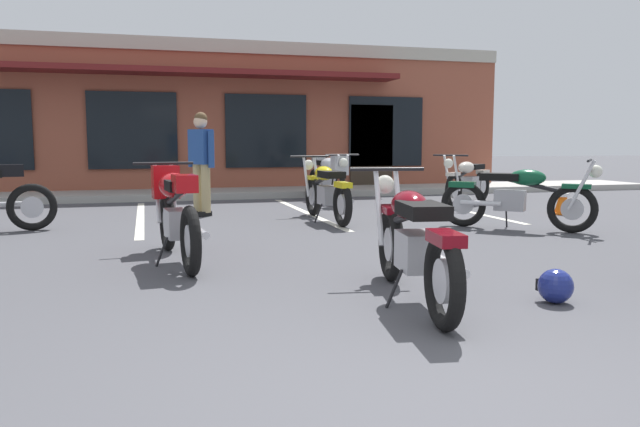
{
  "coord_description": "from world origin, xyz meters",
  "views": [
    {
      "loc": [
        -1.26,
        -2.25,
        1.2
      ],
      "look_at": [
        0.26,
        3.2,
        0.55
      ],
      "focal_mm": 35.1,
      "sensor_mm": 36.0,
      "label": 1
    }
  ],
  "objects": [
    {
      "name": "ground_plane",
      "position": [
        0.0,
        3.75,
        0.0
      ],
      "size": [
        80.0,
        80.0,
        0.0
      ],
      "primitive_type": "plane",
      "color": "#47474C"
    },
    {
      "name": "sidewalk_kerb",
      "position": [
        0.0,
        11.62,
        0.07
      ],
      "size": [
        22.0,
        1.8,
        0.14
      ],
      "primitive_type": "cube",
      "color": "#A8A59E",
      "rests_on": "ground_plane"
    },
    {
      "name": "brick_storefront_building",
      "position": [
        0.0,
        15.2,
        1.76
      ],
      "size": [
        15.01,
        6.63,
        3.52
      ],
      "color": "brown",
      "rests_on": "ground_plane"
    },
    {
      "name": "painted_stall_lines",
      "position": [
        0.0,
        8.02,
        0.0
      ],
      "size": [
        8.28,
        4.8,
        0.01
      ],
      "color": "silver",
      "rests_on": "ground_plane"
    },
    {
      "name": "motorcycle_foreground_classic",
      "position": [
        0.66,
        2.02,
        0.46
      ],
      "size": [
        0.73,
        2.1,
        0.98
      ],
      "color": "black",
      "rests_on": "ground_plane"
    },
    {
      "name": "motorcycle_black_cruiser",
      "position": [
        3.62,
        5.2,
        0.46
      ],
      "size": [
        1.71,
        1.59,
        0.98
      ],
      "color": "black",
      "rests_on": "ground_plane"
    },
    {
      "name": "motorcycle_silver_naked",
      "position": [
        2.21,
        9.57,
        0.53
      ],
      "size": [
        0.66,
        2.11,
        0.98
      ],
      "color": "black",
      "rests_on": "ground_plane"
    },
    {
      "name": "motorcycle_blue_standard",
      "position": [
        1.38,
        6.85,
        0.46
      ],
      "size": [
        0.66,
        2.11,
        0.98
      ],
      "color": "black",
      "rests_on": "ground_plane"
    },
    {
      "name": "motorcycle_green_cafe_racer",
      "position": [
        -0.98,
        4.2,
        0.53
      ],
      "size": [
        0.68,
        2.11,
        0.98
      ],
      "color": "black",
      "rests_on": "ground_plane"
    },
    {
      "name": "motorcycle_orange_scrambler",
      "position": [
        4.67,
        8.45,
        0.46
      ],
      "size": [
        1.75,
        1.54,
        0.98
      ],
      "color": "black",
      "rests_on": "ground_plane"
    },
    {
      "name": "person_by_back_row",
      "position": [
        -0.39,
        8.02,
        0.95
      ],
      "size": [
        0.43,
        0.55,
        1.68
      ],
      "color": "black",
      "rests_on": "ground_plane"
    },
    {
      "name": "helmet_on_pavement",
      "position": [
        1.66,
        1.68,
        0.13
      ],
      "size": [
        0.26,
        0.26,
        0.26
      ],
      "color": "navy",
      "rests_on": "ground_plane"
    },
    {
      "name": "traffic_cone",
      "position": [
        5.43,
        6.65,
        0.26
      ],
      "size": [
        0.34,
        0.34,
        0.53
      ],
      "color": "orange",
      "rests_on": "ground_plane"
    }
  ]
}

